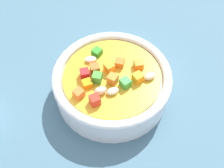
{
  "coord_description": "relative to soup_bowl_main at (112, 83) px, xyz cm",
  "views": [
    {
      "loc": [
        19.27,
        17.08,
        38.0
      ],
      "look_at": [
        0.0,
        0.0,
        2.31
      ],
      "focal_mm": 47.79,
      "sensor_mm": 36.0,
      "label": 1
    }
  ],
  "objects": [
    {
      "name": "soup_bowl_main",
      "position": [
        0.0,
        0.0,
        0.0
      ],
      "size": [
        17.21,
        17.21,
        5.7
      ],
      "color": "white",
      "rests_on": "ground_plane"
    },
    {
      "name": "ground_plane",
      "position": [
        -0.02,
        0.0,
        -3.65
      ],
      "size": [
        140.0,
        140.0,
        2.0
      ],
      "primitive_type": "cube",
      "color": "#42667A"
    }
  ]
}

